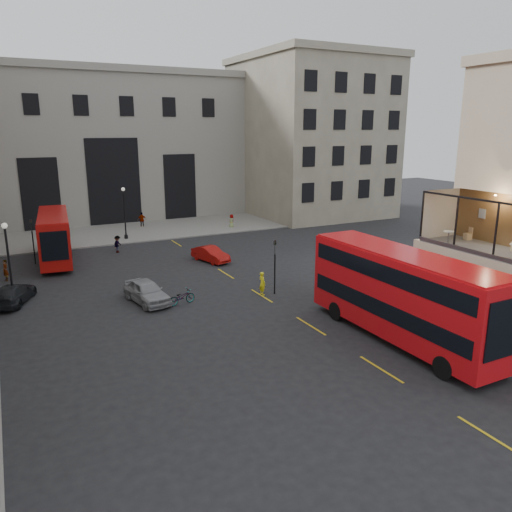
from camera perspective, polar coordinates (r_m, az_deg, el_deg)
name	(u,v)px	position (r m, az deg, el deg)	size (l,w,h in m)	color
ground	(413,361)	(26.10, 17.47, -11.34)	(140.00, 140.00, 0.00)	black
host_frontage	(506,297)	(30.02, 26.70, -4.22)	(3.00, 11.00, 4.50)	#C2AC91
cafe_floor	(512,256)	(29.43, 27.20, 0.04)	(3.00, 10.00, 0.10)	slate
gateway	(103,142)	(65.48, -17.11, 12.31)	(35.00, 10.60, 18.00)	gray
building_right	(310,134)	(67.44, 6.20, 13.74)	(16.60, 18.60, 20.00)	#A59C85
pavement_far	(118,232)	(56.54, -15.52, 2.65)	(40.00, 12.00, 0.12)	slate
traffic_light_near	(275,260)	(33.71, 2.17, -0.43)	(0.16, 0.20, 3.80)	black
traffic_light_far	(32,236)	(45.21, -24.19, 2.12)	(0.16, 0.20, 3.80)	black
street_lamp_a	(10,268)	(35.41, -26.31, -1.27)	(0.36, 0.36, 5.33)	black
street_lamp_b	(125,217)	(52.27, -14.76, 4.38)	(0.36, 0.36, 5.33)	black
bus_near	(402,292)	(27.34, 16.31, -3.93)	(2.83, 12.11, 4.83)	red
bus_far	(54,235)	(45.61, -22.04, 2.29)	(3.38, 10.50, 4.11)	#A90E0B
car_a	(147,291)	(33.26, -12.39, -3.98)	(1.76, 4.38, 1.49)	gray
car_b	(211,254)	(42.65, -5.22, 0.21)	(1.36, 3.89, 1.28)	#A20D0A
car_c	(13,294)	(35.99, -26.01, -3.91)	(1.80, 4.42, 1.28)	black
bicycle	(182,297)	(32.61, -8.48, -4.66)	(0.64, 1.84, 0.97)	gray
cyclist	(262,283)	(33.98, 0.72, -3.14)	(0.59, 0.38, 1.61)	#FFF31A
pedestrian_a	(51,246)	(47.97, -22.41, 1.06)	(0.86, 0.67, 1.77)	gray
pedestrian_b	(118,244)	(47.27, -15.54, 1.32)	(1.01, 0.58, 1.57)	gray
pedestrian_c	(142,220)	(58.67, -12.90, 4.04)	(1.04, 0.43, 1.77)	gray
pedestrian_d	(232,221)	(57.05, -2.81, 4.00)	(0.76, 0.49, 1.56)	gray
pedestrian_e	(5,270)	(41.48, -26.73, -1.48)	(0.58, 0.38, 1.60)	gray
cafe_table_far	(449,235)	(30.62, 21.15, 2.21)	(0.59, 0.59, 0.74)	beige
cafe_chair_d	(468,236)	(32.21, 23.06, 2.11)	(0.45, 0.45, 0.75)	tan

